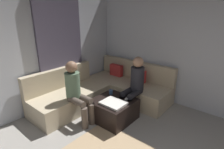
# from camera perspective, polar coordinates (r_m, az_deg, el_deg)

# --- Properties ---
(wall_back) EXTENTS (6.00, 0.12, 2.70)m
(wall_back) POSITION_cam_1_polar(r_m,az_deg,el_deg) (4.01, 31.66, 6.53)
(wall_back) COLOR silver
(wall_back) RESTS_ON ground_plane
(curtain_panel) EXTENTS (0.06, 1.10, 2.50)m
(curtain_panel) POSITION_cam_1_polar(r_m,az_deg,el_deg) (4.16, -16.01, 7.62)
(curtain_panel) COLOR #595166
(curtain_panel) RESTS_ON ground_plane
(sectional_couch) EXTENTS (2.10, 2.55, 0.87)m
(sectional_couch) POSITION_cam_1_polar(r_m,az_deg,el_deg) (4.26, -2.50, -5.09)
(sectional_couch) COLOR #C6B593
(sectional_couch) RESTS_ON ground_plane
(ottoman) EXTENTS (0.76, 0.76, 0.42)m
(ottoman) POSITION_cam_1_polar(r_m,az_deg,el_deg) (3.61, 0.45, -11.18)
(ottoman) COLOR black
(ottoman) RESTS_ON ground_plane
(folded_blanket) EXTENTS (0.44, 0.36, 0.04)m
(folded_blanket) POSITION_cam_1_polar(r_m,az_deg,el_deg) (3.36, 0.47, -9.15)
(folded_blanket) COLOR white
(folded_blanket) RESTS_ON ottoman
(coffee_mug) EXTENTS (0.08, 0.08, 0.10)m
(coffee_mug) POSITION_cam_1_polar(r_m,az_deg,el_deg) (3.74, -0.37, -5.59)
(coffee_mug) COLOR #334C72
(coffee_mug) RESTS_ON ottoman
(game_remote) EXTENTS (0.05, 0.15, 0.02)m
(game_remote) POSITION_cam_1_polar(r_m,az_deg,el_deg) (3.56, 5.00, -7.63)
(game_remote) COLOR white
(game_remote) RESTS_ON ottoman
(person_on_couch_back) EXTENTS (0.30, 0.60, 1.20)m
(person_on_couch_back) POSITION_cam_1_polar(r_m,az_deg,el_deg) (3.70, 7.25, -2.80)
(person_on_couch_back) COLOR black
(person_on_couch_back) RESTS_ON ground_plane
(person_on_couch_side) EXTENTS (0.60, 0.30, 1.20)m
(person_on_couch_side) POSITION_cam_1_polar(r_m,az_deg,el_deg) (3.43, -11.37, -4.87)
(person_on_couch_side) COLOR brown
(person_on_couch_side) RESTS_ON ground_plane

